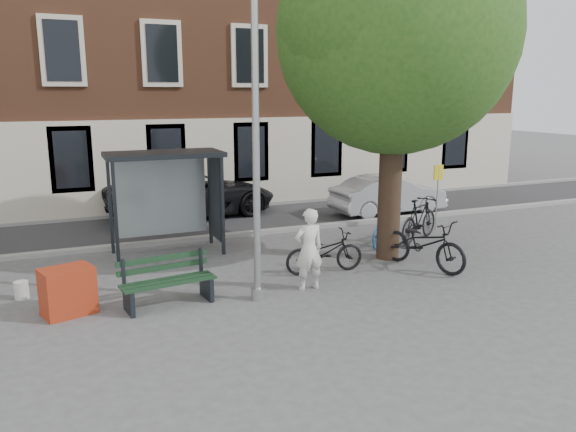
{
  "coord_description": "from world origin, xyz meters",
  "views": [
    {
      "loc": [
        -3.58,
        -10.01,
        4.03
      ],
      "look_at": [
        1.11,
        1.08,
        1.4
      ],
      "focal_mm": 35.0,
      "sensor_mm": 36.0,
      "label": 1
    }
  ],
  "objects_px": {
    "red_stand": "(68,291)",
    "painter": "(309,249)",
    "lamppost": "(256,161)",
    "bike_d": "(419,220)",
    "bike_b": "(387,226)",
    "bench": "(168,284)",
    "bike_c": "(423,243)",
    "car_dark": "(192,193)",
    "bus_shelter": "(180,178)",
    "notice_sign": "(438,183)",
    "car_silver": "(389,195)",
    "bike_a": "(324,252)"
  },
  "relations": [
    {
      "from": "lamppost",
      "to": "bike_c",
      "type": "xyz_separation_m",
      "value": [
        4.3,
        0.46,
        -2.19
      ]
    },
    {
      "from": "lamppost",
      "to": "bench",
      "type": "distance_m",
      "value": 2.93
    },
    {
      "from": "red_stand",
      "to": "painter",
      "type": "bearing_deg",
      "value": -5.88
    },
    {
      "from": "lamppost",
      "to": "bike_b",
      "type": "distance_m",
      "value": 5.72
    },
    {
      "from": "bench",
      "to": "bike_b",
      "type": "distance_m",
      "value": 6.66
    },
    {
      "from": "bike_b",
      "to": "car_dark",
      "type": "xyz_separation_m",
      "value": [
        -3.94,
        5.76,
        0.25
      ]
    },
    {
      "from": "bike_d",
      "to": "car_dark",
      "type": "relative_size",
      "value": 0.36
    },
    {
      "from": "bus_shelter",
      "to": "car_silver",
      "type": "relative_size",
      "value": 0.71
    },
    {
      "from": "bus_shelter",
      "to": "car_silver",
      "type": "height_order",
      "value": "bus_shelter"
    },
    {
      "from": "lamppost",
      "to": "painter",
      "type": "height_order",
      "value": "lamppost"
    },
    {
      "from": "bike_b",
      "to": "bike_c",
      "type": "distance_m",
      "value": 2.08
    },
    {
      "from": "painter",
      "to": "bench",
      "type": "distance_m",
      "value": 2.94
    },
    {
      "from": "bike_a",
      "to": "bike_c",
      "type": "xyz_separation_m",
      "value": [
        2.3,
        -0.59,
        0.11
      ]
    },
    {
      "from": "bike_b",
      "to": "red_stand",
      "type": "relative_size",
      "value": 1.96
    },
    {
      "from": "lamppost",
      "to": "bike_d",
      "type": "relative_size",
      "value": 3.01
    },
    {
      "from": "bus_shelter",
      "to": "notice_sign",
      "type": "relative_size",
      "value": 1.45
    },
    {
      "from": "car_dark",
      "to": "bench",
      "type": "bearing_deg",
      "value": 155.17
    },
    {
      "from": "bike_d",
      "to": "car_silver",
      "type": "distance_m",
      "value": 3.64
    },
    {
      "from": "bench",
      "to": "car_silver",
      "type": "bearing_deg",
      "value": 25.36
    },
    {
      "from": "painter",
      "to": "bike_b",
      "type": "xyz_separation_m",
      "value": [
        3.42,
        2.34,
        -0.34
      ]
    },
    {
      "from": "bike_d",
      "to": "bike_b",
      "type": "bearing_deg",
      "value": 64.84
    },
    {
      "from": "notice_sign",
      "to": "painter",
      "type": "bearing_deg",
      "value": -154.09
    },
    {
      "from": "bench",
      "to": "bike_d",
      "type": "height_order",
      "value": "bike_d"
    },
    {
      "from": "lamppost",
      "to": "bike_d",
      "type": "bearing_deg",
      "value": 24.25
    },
    {
      "from": "bench",
      "to": "red_stand",
      "type": "bearing_deg",
      "value": 164.98
    },
    {
      "from": "car_silver",
      "to": "lamppost",
      "type": "bearing_deg",
      "value": 129.1
    },
    {
      "from": "bench",
      "to": "red_stand",
      "type": "distance_m",
      "value": 1.81
    },
    {
      "from": "bench",
      "to": "bike_d",
      "type": "bearing_deg",
      "value": 8.65
    },
    {
      "from": "bike_b",
      "to": "bike_c",
      "type": "bearing_deg",
      "value": 138.09
    },
    {
      "from": "bench",
      "to": "bike_b",
      "type": "relative_size",
      "value": 1.06
    },
    {
      "from": "car_dark",
      "to": "red_stand",
      "type": "relative_size",
      "value": 6.23
    },
    {
      "from": "car_dark",
      "to": "car_silver",
      "type": "distance_m",
      "value": 6.65
    },
    {
      "from": "bike_b",
      "to": "red_stand",
      "type": "height_order",
      "value": "bike_b"
    },
    {
      "from": "red_stand",
      "to": "notice_sign",
      "type": "xyz_separation_m",
      "value": [
        10.5,
        2.85,
        0.98
      ]
    },
    {
      "from": "bike_c",
      "to": "car_dark",
      "type": "relative_size",
      "value": 0.4
    },
    {
      "from": "bike_c",
      "to": "lamppost",
      "type": "bearing_deg",
      "value": 166.04
    },
    {
      "from": "bike_c",
      "to": "bike_a",
      "type": "bearing_deg",
      "value": 145.68
    },
    {
      "from": "car_dark",
      "to": "painter",
      "type": "bearing_deg",
      "value": 175.7
    },
    {
      "from": "lamppost",
      "to": "bus_shelter",
      "type": "relative_size",
      "value": 2.14
    },
    {
      "from": "painter",
      "to": "notice_sign",
      "type": "height_order",
      "value": "notice_sign"
    },
    {
      "from": "lamppost",
      "to": "car_silver",
      "type": "bearing_deg",
      "value": 40.91
    },
    {
      "from": "bike_b",
      "to": "painter",
      "type": "bearing_deg",
      "value": 91.3
    },
    {
      "from": "bench",
      "to": "bike_b",
      "type": "height_order",
      "value": "bike_b"
    },
    {
      "from": "red_stand",
      "to": "car_dark",
      "type": "bearing_deg",
      "value": 61.27
    },
    {
      "from": "lamppost",
      "to": "bike_c",
      "type": "relative_size",
      "value": 2.7
    },
    {
      "from": "lamppost",
      "to": "bus_shelter",
      "type": "bearing_deg",
      "value": 98.43
    },
    {
      "from": "bike_c",
      "to": "bike_d",
      "type": "relative_size",
      "value": 1.12
    },
    {
      "from": "lamppost",
      "to": "bike_b",
      "type": "height_order",
      "value": "lamppost"
    },
    {
      "from": "bike_d",
      "to": "car_dark",
      "type": "height_order",
      "value": "car_dark"
    },
    {
      "from": "bench",
      "to": "red_stand",
      "type": "height_order",
      "value": "bench"
    }
  ]
}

